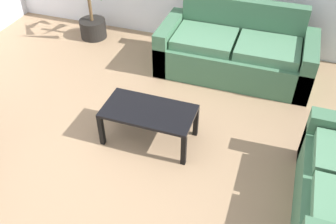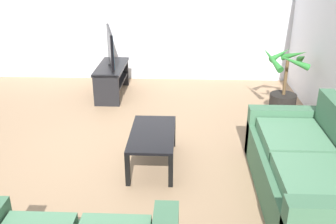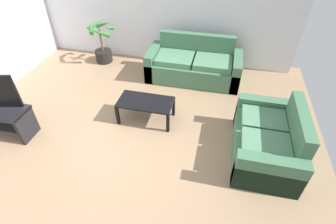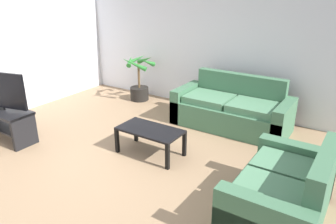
{
  "view_description": "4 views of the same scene",
  "coord_description": "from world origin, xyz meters",
  "px_view_note": "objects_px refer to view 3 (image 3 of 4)",
  "views": [
    {
      "loc": [
        1.37,
        -2.01,
        2.83
      ],
      "look_at": [
        0.55,
        0.38,
        0.7
      ],
      "focal_mm": 39.07,
      "sensor_mm": 36.0,
      "label": 1
    },
    {
      "loc": [
        4.17,
        1.03,
        2.35
      ],
      "look_at": [
        0.2,
        0.85,
        0.65
      ],
      "focal_mm": 41.13,
      "sensor_mm": 36.0,
      "label": 2
    },
    {
      "loc": [
        1.42,
        -2.68,
        3.09
      ],
      "look_at": [
        0.7,
        0.44,
        0.44
      ],
      "focal_mm": 27.16,
      "sensor_mm": 36.0,
      "label": 3
    },
    {
      "loc": [
        2.84,
        -2.83,
        2.38
      ],
      "look_at": [
        0.44,
        0.85,
        0.66
      ],
      "focal_mm": 34.76,
      "sensor_mm": 36.0,
      "label": 4
    }
  ],
  "objects_px": {
    "couch_loveseat": "(267,141)",
    "coffee_table": "(146,104)",
    "couch_main": "(194,66)",
    "potted_palm": "(103,47)"
  },
  "relations": [
    {
      "from": "couch_main",
      "to": "couch_loveseat",
      "type": "bearing_deg",
      "value": -54.66
    },
    {
      "from": "couch_main",
      "to": "coffee_table",
      "type": "height_order",
      "value": "couch_main"
    },
    {
      "from": "coffee_table",
      "to": "potted_palm",
      "type": "height_order",
      "value": "potted_palm"
    },
    {
      "from": "coffee_table",
      "to": "couch_main",
      "type": "bearing_deg",
      "value": 69.21
    },
    {
      "from": "couch_loveseat",
      "to": "potted_palm",
      "type": "distance_m",
      "value": 4.35
    },
    {
      "from": "couch_main",
      "to": "coffee_table",
      "type": "bearing_deg",
      "value": -110.79
    },
    {
      "from": "couch_main",
      "to": "coffee_table",
      "type": "relative_size",
      "value": 2.08
    },
    {
      "from": "potted_palm",
      "to": "couch_main",
      "type": "bearing_deg",
      "value": -6.57
    },
    {
      "from": "couch_loveseat",
      "to": "coffee_table",
      "type": "bearing_deg",
      "value": 168.87
    },
    {
      "from": "couch_main",
      "to": "couch_loveseat",
      "type": "relative_size",
      "value": 1.37
    }
  ]
}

